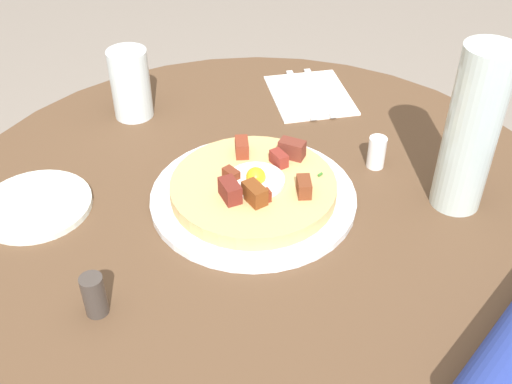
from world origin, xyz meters
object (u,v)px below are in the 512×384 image
at_px(salt_shaker, 377,152).
at_px(pepper_shaker, 94,295).
at_px(pizza_plate, 253,197).
at_px(knife, 301,94).
at_px(water_glass, 130,84).
at_px(water_bottle, 472,131).
at_px(dining_table, 258,285).
at_px(bread_plate, 36,205).
at_px(breakfast_pizza, 254,186).
at_px(fork, 319,92).

distance_m(salt_shaker, pepper_shaker, 0.48).
relative_size(pizza_plate, knife, 1.68).
distance_m(water_glass, water_bottle, 0.57).
distance_m(pizza_plate, water_bottle, 0.32).
height_order(dining_table, pepper_shaker, pepper_shaker).
bearing_deg(bread_plate, water_bottle, 23.53).
bearing_deg(pizza_plate, water_bottle, 21.56).
xyz_separation_m(bread_plate, knife, (0.25, 0.45, 0.00)).
bearing_deg(water_bottle, bread_plate, -156.47).
xyz_separation_m(breakfast_pizza, fork, (-0.01, 0.33, -0.02)).
bearing_deg(pizza_plate, bread_plate, -154.64).
height_order(bread_plate, pepper_shaker, pepper_shaker).
relative_size(dining_table, pepper_shaker, 16.74).
bearing_deg(bread_plate, fork, 59.04).
xyz_separation_m(pizza_plate, fork, (-0.00, 0.33, 0.00)).
bearing_deg(water_glass, knife, 33.87).
height_order(breakfast_pizza, water_bottle, water_bottle).
relative_size(bread_plate, water_glass, 1.32).
relative_size(water_bottle, salt_shaker, 4.74).
relative_size(dining_table, knife, 5.33).
relative_size(knife, pepper_shaker, 3.14).
distance_m(fork, water_bottle, 0.38).
bearing_deg(dining_table, bread_plate, -156.64).
xyz_separation_m(dining_table, breakfast_pizza, (-0.01, 0.01, 0.20)).
bearing_deg(salt_shaker, bread_plate, -146.24).
height_order(dining_table, bread_plate, bread_plate).
distance_m(bread_plate, pepper_shaker, 0.23).
bearing_deg(breakfast_pizza, fork, 90.87).
bearing_deg(bread_plate, knife, 60.75).
height_order(salt_shaker, pepper_shaker, pepper_shaker).
xyz_separation_m(pizza_plate, water_glass, (-0.29, 0.14, 0.06)).
bearing_deg(pepper_shaker, water_glass, 115.25).
relative_size(pizza_plate, salt_shaker, 5.82).
bearing_deg(dining_table, salt_shaker, 50.02).
bearing_deg(breakfast_pizza, water_glass, 153.63).
bearing_deg(salt_shaker, fork, 129.49).
height_order(breakfast_pizza, pepper_shaker, breakfast_pizza).
relative_size(dining_table, bread_plate, 5.94).
relative_size(knife, water_glass, 1.47).
xyz_separation_m(dining_table, water_bottle, (0.26, 0.12, 0.29)).
height_order(water_glass, pepper_shaker, water_glass).
distance_m(breakfast_pizza, salt_shaker, 0.21).
bearing_deg(knife, bread_plate, 116.99).
bearing_deg(water_bottle, water_glass, 176.39).
bearing_deg(dining_table, knife, 98.03).
relative_size(pizza_plate, breakfast_pizza, 1.25).
height_order(fork, water_bottle, water_bottle).
xyz_separation_m(knife, pepper_shaker, (-0.06, -0.58, 0.02)).
distance_m(breakfast_pizza, water_glass, 0.32).
height_order(pizza_plate, pepper_shaker, pepper_shaker).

